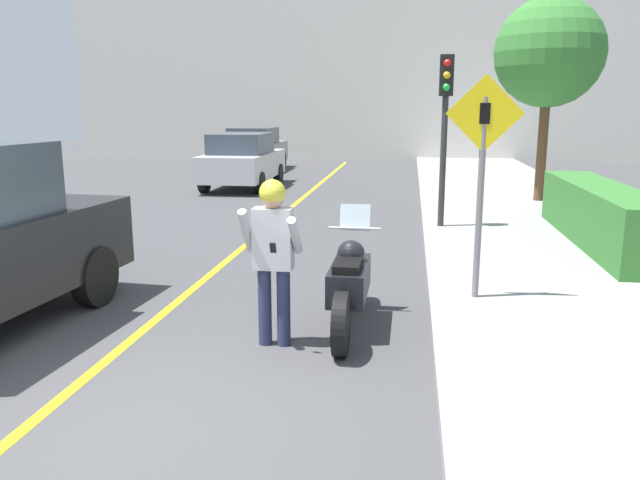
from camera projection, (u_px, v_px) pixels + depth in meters
name	position (u px, v px, depth m)	size (l,w,h in m)	color
ground_plane	(112.00, 419.00, 5.01)	(80.00, 80.00, 0.00)	#424244
sidewalk_curb	(597.00, 292.00, 8.19)	(4.40, 44.00, 0.15)	gray
road_center_line	(240.00, 250.00, 10.90)	(0.12, 36.00, 0.01)	yellow
building_backdrop	(364.00, 68.00, 29.28)	(28.00, 1.20, 8.54)	beige
motorcycle	(350.00, 283.00, 7.00)	(0.62, 2.30, 1.32)	black
person_biker	(273.00, 245.00, 6.35)	(0.59, 0.48, 1.75)	#282D4C
crossing_sign	(482.00, 166.00, 7.42)	(0.91, 0.08, 2.69)	slate
traffic_light	(445.00, 108.00, 11.89)	(0.26, 0.30, 3.27)	#2D2D30
hedge_row	(601.00, 214.00, 10.75)	(0.90, 5.21, 0.99)	#33702D
street_tree	(549.00, 53.00, 15.03)	(2.62, 2.62, 4.91)	brown
parked_car_silver	(243.00, 160.00, 19.17)	(1.88, 4.20, 1.68)	black
parked_car_grey	(255.00, 149.00, 24.45)	(1.88, 4.20, 1.68)	black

